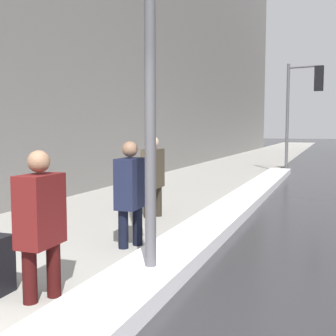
{
  "coord_description": "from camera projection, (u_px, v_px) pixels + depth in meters",
  "views": [
    {
      "loc": [
        2.04,
        -2.25,
        1.66
      ],
      "look_at": [
        -0.4,
        4.0,
        1.05
      ],
      "focal_mm": 45.0,
      "sensor_mm": 36.0,
      "label": 1
    }
  ],
  "objects": [
    {
      "name": "sidewalk_slab",
      "position": [
        228.0,
        169.0,
        17.61
      ],
      "size": [
        4.0,
        80.0,
        0.01
      ],
      "color": "#9E9B93",
      "rests_on": "ground"
    },
    {
      "name": "snow_bank_curb",
      "position": [
        238.0,
        204.0,
        8.85
      ],
      "size": [
        0.76,
        15.53,
        0.19
      ],
      "color": "white",
      "rests_on": "ground"
    },
    {
      "name": "traffic_light_near",
      "position": [
        306.0,
        94.0,
        15.56
      ],
      "size": [
        1.31,
        0.33,
        4.12
      ],
      "rotation": [
        0.0,
        0.0,
        -0.14
      ],
      "color": "#515156",
      "rests_on": "ground"
    },
    {
      "name": "pedestrian_trailing",
      "position": [
        40.0,
        218.0,
        4.02
      ],
      "size": [
        0.3,
        0.49,
        1.47
      ],
      "rotation": [
        0.0,
        0.0,
        -1.53
      ],
      "color": "#340C0C",
      "rests_on": "ground"
    },
    {
      "name": "pedestrian_nearside",
      "position": [
        131.0,
        189.0,
        5.89
      ],
      "size": [
        0.3,
        0.7,
        1.5
      ],
      "rotation": [
        0.0,
        0.0,
        -1.53
      ],
      "color": "black",
      "rests_on": "ground"
    },
    {
      "name": "pedestrian_in_glasses",
      "position": [
        153.0,
        173.0,
        7.91
      ],
      "size": [
        0.31,
        0.72,
        1.54
      ],
      "rotation": [
        0.0,
        0.0,
        -1.53
      ],
      "color": "#2A241B",
      "rests_on": "ground"
    }
  ]
}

